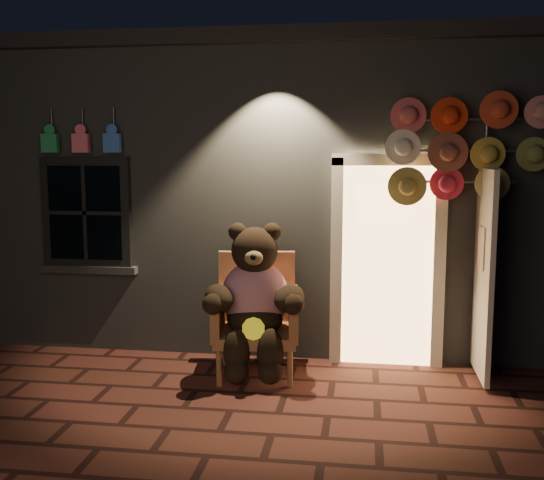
# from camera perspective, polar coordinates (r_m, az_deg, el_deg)

# --- Properties ---
(ground) EXTENTS (60.00, 60.00, 0.00)m
(ground) POSITION_cam_1_polar(r_m,az_deg,el_deg) (5.67, -3.75, -15.01)
(ground) COLOR #4E231D
(ground) RESTS_ON ground
(shop_building) EXTENTS (7.30, 5.95, 3.51)m
(shop_building) POSITION_cam_1_polar(r_m,az_deg,el_deg) (9.17, 1.37, 4.93)
(shop_building) COLOR slate
(shop_building) RESTS_ON ground
(wicker_armchair) EXTENTS (0.91, 0.84, 1.20)m
(wicker_armchair) POSITION_cam_1_polar(r_m,az_deg,el_deg) (6.40, -1.44, -6.66)
(wicker_armchair) COLOR #B26E45
(wicker_armchair) RESTS_ON ground
(teddy_bear) EXTENTS (1.06, 0.88, 1.47)m
(teddy_bear) POSITION_cam_1_polar(r_m,az_deg,el_deg) (6.21, -1.57, -5.34)
(teddy_bear) COLOR #AC1236
(teddy_bear) RESTS_ON ground
(hat_rack) EXTENTS (1.55, 0.22, 2.74)m
(hat_rack) POSITION_cam_1_polar(r_m,az_deg,el_deg) (6.45, 16.91, 7.69)
(hat_rack) COLOR #59595E
(hat_rack) RESTS_ON ground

